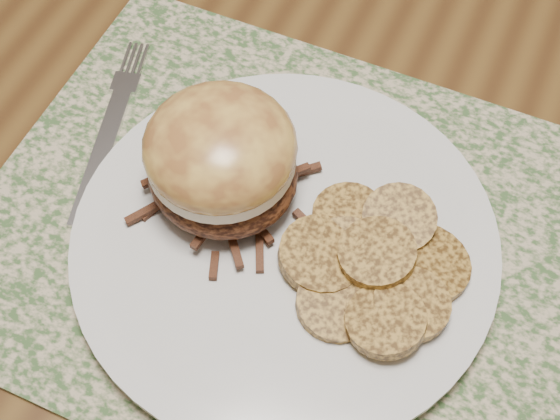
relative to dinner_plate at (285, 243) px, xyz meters
The scene contains 5 objects.
placemat 0.02m from the dinner_plate, 31.69° to the left, with size 0.45×0.33×0.00m, color #39582D.
dinner_plate is the anchor object (origin of this frame).
pork_sandwich 0.07m from the dinner_plate, 162.01° to the left, with size 0.13×0.13×0.08m.
roasted_potatoes 0.06m from the dinner_plate, ahead, with size 0.13×0.14×0.03m.
fork 0.16m from the dinner_plate, 165.63° to the left, with size 0.06×0.17×0.00m.
Camera 1 is at (-0.12, -0.39, 1.20)m, focal length 50.00 mm.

